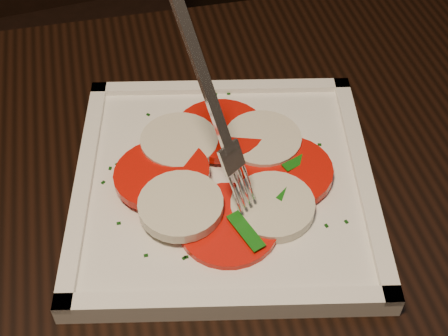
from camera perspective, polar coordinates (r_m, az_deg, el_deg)
plate at (r=0.57m, az=0.00°, el=-1.54°), size 0.30×0.30×0.01m
caprese_salad at (r=0.56m, az=0.01°, el=-0.44°), size 0.21×0.22×0.02m
fork at (r=0.48m, az=-1.93°, el=6.41°), size 0.08×0.08×0.18m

